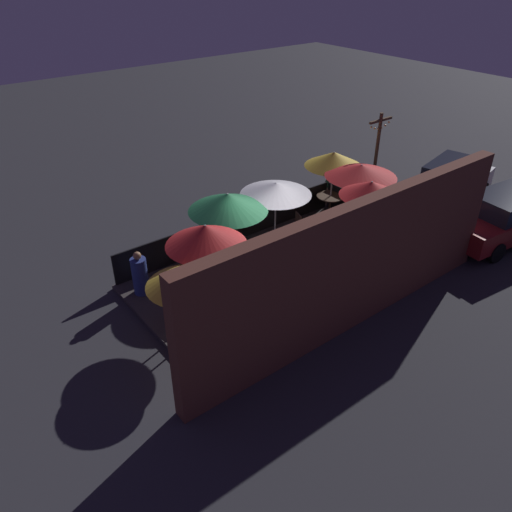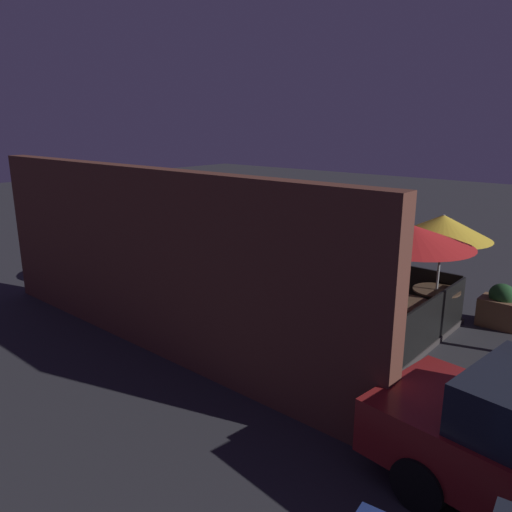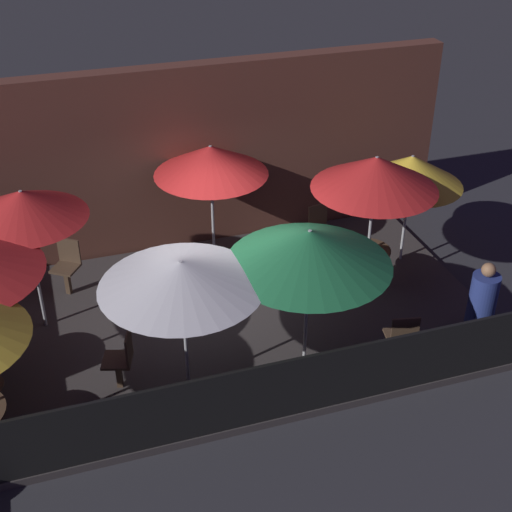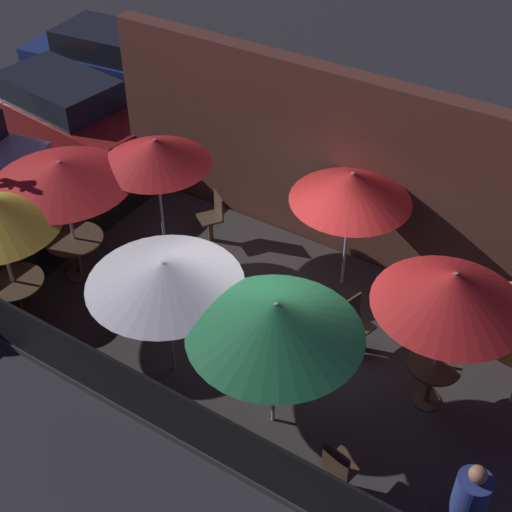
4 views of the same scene
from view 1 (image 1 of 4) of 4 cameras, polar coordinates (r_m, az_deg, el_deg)
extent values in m
plane|color=#2D2D33|center=(14.55, 2.97, -2.34)|extent=(60.00, 60.00, 0.00)
cube|color=#383333|center=(14.52, 2.98, -2.14)|extent=(8.34, 4.86, 0.12)
cube|color=brown|center=(12.06, 11.40, -1.14)|extent=(9.94, 0.36, 3.45)
cube|color=black|center=(15.85, -2.56, 3.28)|extent=(8.14, 0.05, 0.95)
cube|color=black|center=(16.88, 13.79, 4.23)|extent=(0.05, 4.66, 0.95)
cylinder|color=#B2B2B7|center=(12.53, -5.53, -1.35)|extent=(0.05, 0.05, 2.43)
cone|color=red|center=(12.04, -5.76, 2.41)|extent=(2.01, 2.01, 0.54)
cylinder|color=#B2B2B7|center=(17.39, 8.63, 8.11)|extent=(0.05, 0.05, 2.30)
cone|color=gold|center=(17.06, 8.88, 10.89)|extent=(1.94, 1.94, 0.49)
cylinder|color=#B2B2B7|center=(16.57, 11.58, 6.53)|extent=(0.05, 0.05, 2.27)
cone|color=red|center=(16.20, 11.93, 9.54)|extent=(2.28, 2.28, 0.39)
cylinder|color=#B2B2B7|center=(12.67, 6.99, -1.56)|extent=(0.05, 0.05, 2.23)
cone|color=red|center=(12.22, 7.25, 1.82)|extent=(1.94, 1.94, 0.51)
cylinder|color=#B2B2B7|center=(14.43, -3.13, 3.11)|extent=(0.05, 0.05, 2.23)
cone|color=#1E6B3D|center=(14.04, -3.23, 6.18)|extent=(2.28, 2.28, 0.52)
cylinder|color=#B2B2B7|center=(15.21, 12.61, 4.21)|extent=(0.05, 0.05, 2.36)
cone|color=red|center=(14.80, 13.04, 7.51)|extent=(1.83, 1.83, 0.44)
cylinder|color=#B2B2B7|center=(11.75, -7.93, -5.25)|extent=(0.05, 0.05, 2.02)
cone|color=gold|center=(11.32, -8.20, -2.22)|extent=(1.80, 1.80, 0.52)
cylinder|color=#B2B2B7|center=(15.40, 2.21, 4.80)|extent=(0.05, 0.05, 2.09)
cone|color=silver|center=(15.03, 2.28, 7.72)|extent=(2.17, 2.17, 0.37)
cylinder|color=#4C3828|center=(13.22, -5.27, -5.72)|extent=(0.41, 0.41, 0.02)
cylinder|color=#4C3828|center=(13.01, -5.34, -4.47)|extent=(0.08, 0.08, 0.73)
cylinder|color=#4C3828|center=(12.79, -5.43, -3.08)|extent=(0.75, 0.75, 0.04)
cylinder|color=#4C3828|center=(17.88, 8.34, 4.78)|extent=(0.53, 0.53, 0.02)
cylinder|color=#4C3828|center=(17.73, 8.43, 5.73)|extent=(0.08, 0.08, 0.68)
cylinder|color=#4C3828|center=(17.58, 8.52, 6.78)|extent=(0.96, 0.96, 0.04)
cylinder|color=#4C3828|center=(17.07, 11.17, 3.11)|extent=(0.54, 0.54, 0.02)
cylinder|color=#4C3828|center=(16.90, 11.30, 4.17)|extent=(0.08, 0.08, 0.73)
cylinder|color=#4C3828|center=(16.73, 11.44, 5.34)|extent=(0.98, 0.98, 0.04)
cube|color=#4C3828|center=(12.38, -1.02, -7.31)|extent=(0.09, 0.09, 0.45)
cube|color=#4C3828|center=(12.23, -1.03, -6.41)|extent=(0.47, 0.47, 0.04)
cube|color=#4C3828|center=(11.99, -0.39, -5.86)|extent=(0.40, 0.11, 0.44)
cube|color=#4C3828|center=(14.62, -8.15, -0.82)|extent=(0.09, 0.09, 0.46)
cube|color=#4C3828|center=(14.49, -8.23, 0.01)|extent=(0.47, 0.47, 0.04)
cube|color=#4C3828|center=(14.52, -8.53, 1.15)|extent=(0.40, 0.11, 0.44)
cube|color=#4C3828|center=(16.12, 5.36, 2.68)|extent=(0.10, 0.10, 0.45)
cube|color=#4C3828|center=(16.01, 5.40, 3.45)|extent=(0.50, 0.50, 0.04)
cube|color=#4C3828|center=(15.82, 4.85, 4.11)|extent=(0.15, 0.39, 0.44)
cube|color=#4C3828|center=(14.95, 13.33, -0.59)|extent=(0.11, 0.11, 0.48)
cube|color=#4C3828|center=(14.82, 13.45, 0.26)|extent=(0.56, 0.56, 0.04)
cube|color=#4C3828|center=(14.55, 13.75, 0.69)|extent=(0.35, 0.25, 0.44)
cube|color=#4C3828|center=(13.45, 0.28, -3.69)|extent=(0.10, 0.10, 0.45)
cube|color=#4C3828|center=(13.31, 0.29, -2.83)|extent=(0.49, 0.49, 0.04)
cube|color=#4C3828|center=(13.23, 1.01, -1.81)|extent=(0.14, 0.39, 0.44)
cylinder|color=navy|center=(13.74, -13.11, -2.24)|extent=(0.60, 0.60, 1.07)
sphere|color=#9E704C|center=(13.40, -13.44, 0.03)|extent=(0.22, 0.22, 0.22)
cube|color=brown|center=(19.09, 8.51, 7.14)|extent=(0.83, 0.58, 0.60)
ellipsoid|color=#235128|center=(18.93, 8.60, 8.22)|extent=(0.54, 0.43, 0.49)
cylinder|color=brown|center=(18.47, 13.49, 10.51)|extent=(0.12, 0.12, 3.41)
cube|color=brown|center=(18.02, 14.08, 14.81)|extent=(1.10, 0.08, 0.08)
sphere|color=#F4B260|center=(18.41, 14.96, 14.57)|extent=(0.07, 0.07, 0.07)
sphere|color=#F4B260|center=(18.29, 14.55, 14.25)|extent=(0.07, 0.07, 0.07)
sphere|color=#F4B260|center=(18.16, 14.15, 14.03)|extent=(0.07, 0.07, 0.07)
sphere|color=#F4B260|center=(18.02, 13.77, 13.95)|extent=(0.07, 0.07, 0.07)
sphere|color=#F4B260|center=(17.87, 13.40, 14.00)|extent=(0.07, 0.07, 0.07)
sphere|color=#F4B260|center=(17.71, 13.04, 14.16)|extent=(0.07, 0.07, 0.07)
cube|color=silver|center=(19.76, 21.37, 7.31)|extent=(4.50, 2.58, 0.70)
cube|color=#1E232D|center=(19.52, 21.74, 9.04)|extent=(2.61, 2.03, 0.60)
cylinder|color=black|center=(18.54, 21.99, 4.37)|extent=(0.66, 0.31, 0.64)
cylinder|color=black|center=(18.99, 17.50, 5.91)|extent=(0.66, 0.31, 0.64)
cylinder|color=black|center=(20.87, 24.52, 6.81)|extent=(0.66, 0.31, 0.64)
cylinder|color=black|center=(21.28, 20.45, 8.16)|extent=(0.66, 0.31, 0.64)
cube|color=maroon|center=(18.00, 26.63, 3.67)|extent=(4.74, 2.21, 0.70)
cube|color=#1E232D|center=(17.74, 27.13, 5.51)|extent=(2.68, 1.84, 0.60)
cylinder|color=black|center=(16.69, 25.78, 0.35)|extent=(0.66, 0.25, 0.64)
cylinder|color=black|center=(17.45, 21.62, 2.73)|extent=(0.66, 0.25, 0.64)
cylinder|color=black|center=(19.64, 26.88, 4.70)|extent=(0.66, 0.25, 0.64)
camera|label=2|loc=(15.83, 47.05, 7.20)|focal=35.00mm
camera|label=3|loc=(20.74, -9.05, 28.27)|focal=50.00mm
camera|label=4|loc=(16.37, -27.63, 29.08)|focal=50.00mm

